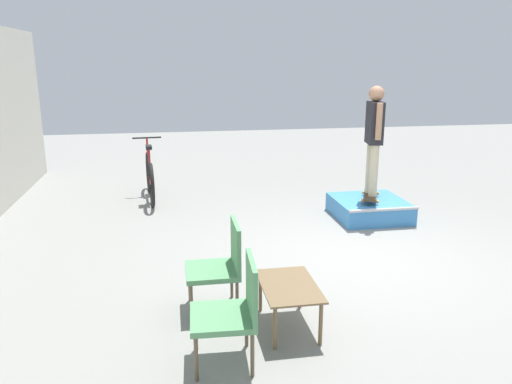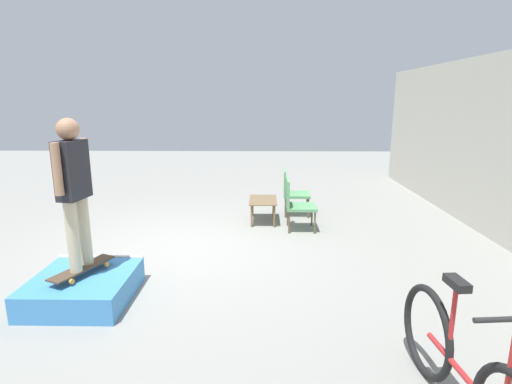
{
  "view_description": "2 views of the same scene",
  "coord_description": "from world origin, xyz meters",
  "px_view_note": "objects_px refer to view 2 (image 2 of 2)",
  "views": [
    {
      "loc": [
        -5.56,
        2.3,
        2.44
      ],
      "look_at": [
        0.21,
        1.28,
        0.88
      ],
      "focal_mm": 35.0,
      "sensor_mm": 36.0,
      "label": 1
    },
    {
      "loc": [
        5.79,
        1.26,
        2.25
      ],
      "look_at": [
        0.39,
        1.16,
        1.0
      ],
      "focal_mm": 28.0,
      "sensor_mm": 36.0,
      "label": 2
    }
  ],
  "objects_px": {
    "skate_ramp_box": "(84,287)",
    "coffee_table": "(263,202)",
    "patio_chair_right": "(296,202)",
    "patio_chair_left": "(292,190)",
    "bicycle": "(463,371)",
    "skateboard_on_ramp": "(82,268)",
    "person_skater": "(73,183)"
  },
  "relations": [
    {
      "from": "skateboard_on_ramp",
      "to": "patio_chair_left",
      "type": "distance_m",
      "value": 4.4
    },
    {
      "from": "coffee_table",
      "to": "patio_chair_right",
      "type": "xyz_separation_m",
      "value": [
        0.47,
        0.58,
        0.13
      ]
    },
    {
      "from": "skate_ramp_box",
      "to": "patio_chair_right",
      "type": "bearing_deg",
      "value": 134.53
    },
    {
      "from": "coffee_table",
      "to": "person_skater",
      "type": "bearing_deg",
      "value": -34.09
    },
    {
      "from": "coffee_table",
      "to": "patio_chair_left",
      "type": "height_order",
      "value": "patio_chair_left"
    },
    {
      "from": "bicycle",
      "to": "patio_chair_left",
      "type": "bearing_deg",
      "value": -175.84
    },
    {
      "from": "patio_chair_left",
      "to": "bicycle",
      "type": "xyz_separation_m",
      "value": [
        5.26,
        0.82,
        -0.1
      ]
    },
    {
      "from": "skate_ramp_box",
      "to": "patio_chair_right",
      "type": "xyz_separation_m",
      "value": [
        -2.59,
        2.64,
        0.35
      ]
    },
    {
      "from": "person_skater",
      "to": "coffee_table",
      "type": "relative_size",
      "value": 2.1
    },
    {
      "from": "skate_ramp_box",
      "to": "patio_chair_left",
      "type": "relative_size",
      "value": 1.25
    },
    {
      "from": "skate_ramp_box",
      "to": "bicycle",
      "type": "height_order",
      "value": "bicycle"
    },
    {
      "from": "skateboard_on_ramp",
      "to": "patio_chair_right",
      "type": "height_order",
      "value": "patio_chair_right"
    },
    {
      "from": "coffee_table",
      "to": "skate_ramp_box",
      "type": "bearing_deg",
      "value": -33.95
    },
    {
      "from": "coffee_table",
      "to": "bicycle",
      "type": "relative_size",
      "value": 0.44
    },
    {
      "from": "coffee_table",
      "to": "patio_chair_right",
      "type": "bearing_deg",
      "value": 51.0
    },
    {
      "from": "skateboard_on_ramp",
      "to": "bicycle",
      "type": "bearing_deg",
      "value": 86.97
    },
    {
      "from": "coffee_table",
      "to": "patio_chair_right",
      "type": "height_order",
      "value": "patio_chair_right"
    },
    {
      "from": "skate_ramp_box",
      "to": "coffee_table",
      "type": "distance_m",
      "value": 3.7
    },
    {
      "from": "person_skater",
      "to": "patio_chair_left",
      "type": "distance_m",
      "value": 4.48
    },
    {
      "from": "person_skater",
      "to": "bicycle",
      "type": "height_order",
      "value": "person_skater"
    },
    {
      "from": "skate_ramp_box",
      "to": "skateboard_on_ramp",
      "type": "xyz_separation_m",
      "value": [
        -0.02,
        0.0,
        0.23
      ]
    },
    {
      "from": "patio_chair_left",
      "to": "coffee_table",
      "type": "bearing_deg",
      "value": 132.24
    },
    {
      "from": "patio_chair_right",
      "to": "person_skater",
      "type": "bearing_deg",
      "value": 134.75
    },
    {
      "from": "coffee_table",
      "to": "bicycle",
      "type": "height_order",
      "value": "bicycle"
    },
    {
      "from": "skate_ramp_box",
      "to": "coffee_table",
      "type": "height_order",
      "value": "coffee_table"
    },
    {
      "from": "skate_ramp_box",
      "to": "patio_chair_left",
      "type": "bearing_deg",
      "value": 143.26
    },
    {
      "from": "patio_chair_right",
      "to": "skate_ramp_box",
      "type": "bearing_deg",
      "value": 134.94
    },
    {
      "from": "patio_chair_left",
      "to": "patio_chair_right",
      "type": "xyz_separation_m",
      "value": [
        0.94,
        -0.0,
        0.0
      ]
    },
    {
      "from": "skateboard_on_ramp",
      "to": "patio_chair_right",
      "type": "xyz_separation_m",
      "value": [
        -2.58,
        2.64,
        0.12
      ]
    },
    {
      "from": "patio_chair_left",
      "to": "patio_chair_right",
      "type": "distance_m",
      "value": 0.94
    },
    {
      "from": "skate_ramp_box",
      "to": "person_skater",
      "type": "bearing_deg",
      "value": 175.83
    },
    {
      "from": "skate_ramp_box",
      "to": "person_skater",
      "type": "xyz_separation_m",
      "value": [
        -0.02,
        0.0,
        1.23
      ]
    }
  ]
}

